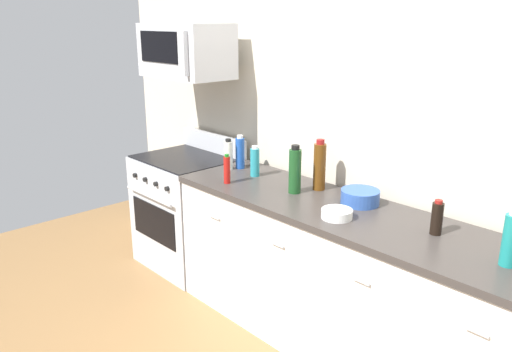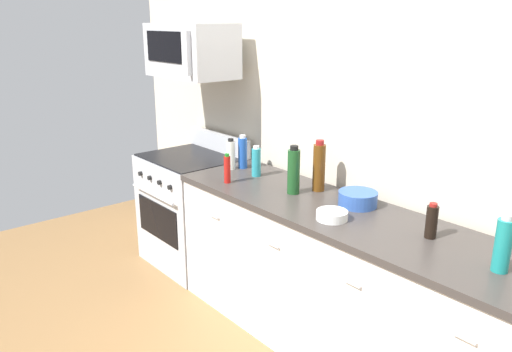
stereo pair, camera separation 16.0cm
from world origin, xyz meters
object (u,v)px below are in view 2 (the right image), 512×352
(bottle_dish_soap, at_px, (256,162))
(bottle_sparkling_teal, at_px, (503,245))
(bottle_wine_amber, at_px, (319,167))
(bottle_soda_blue, at_px, (243,152))
(bowl_white_ceramic, at_px, (332,215))
(bowl_blue_mixing, at_px, (358,198))
(bottle_wine_green, at_px, (294,171))
(bottle_vinegar_white, at_px, (231,155))
(range_oven, at_px, (192,209))
(bottle_soy_sauce_dark, at_px, (432,221))
(bottle_hot_sauce_red, at_px, (227,169))
(microwave, at_px, (191,50))

(bottle_dish_soap, height_order, bottle_sparkling_teal, bottle_sparkling_teal)
(bottle_wine_amber, xyz_separation_m, bottle_soda_blue, (-0.72, -0.05, -0.04))
(bowl_white_ceramic, xyz_separation_m, bowl_blue_mixing, (-0.05, 0.28, 0.02))
(bottle_wine_green, xyz_separation_m, bowl_white_ceramic, (0.46, -0.15, -0.12))
(bottle_vinegar_white, bearing_deg, range_oven, -175.43)
(bottle_dish_soap, bearing_deg, bottle_soy_sauce_dark, -0.33)
(bottle_wine_green, height_order, bottle_soda_blue, bottle_wine_green)
(bottle_wine_green, xyz_separation_m, bottle_soy_sauce_dark, (0.94, 0.05, -0.06))
(bottle_wine_amber, height_order, bowl_white_ceramic, bottle_wine_amber)
(range_oven, relative_size, bottle_soda_blue, 4.28)
(bottle_soy_sauce_dark, relative_size, bottle_vinegar_white, 0.81)
(bottle_dish_soap, height_order, bottle_hot_sauce_red, bottle_dish_soap)
(bottle_wine_amber, bearing_deg, bottle_sparkling_teal, -8.85)
(bottle_dish_soap, distance_m, bottle_hot_sauce_red, 0.25)
(bottle_dish_soap, height_order, bowl_white_ceramic, bottle_dish_soap)
(bottle_dish_soap, bearing_deg, bottle_vinegar_white, -173.48)
(bottle_wine_amber, bearing_deg, bottle_vinegar_white, -170.05)
(range_oven, height_order, bottle_hot_sauce_red, bottle_hot_sauce_red)
(bottle_sparkling_teal, height_order, bottle_vinegar_white, bottle_sparkling_teal)
(bottle_sparkling_teal, height_order, bottle_wine_amber, bottle_wine_amber)
(range_oven, xyz_separation_m, bottle_wine_amber, (1.24, 0.17, 0.61))
(bottle_wine_green, relative_size, bottle_sparkling_teal, 1.17)
(range_oven, height_order, bottle_soda_blue, bottle_soda_blue)
(bottle_wine_green, relative_size, bowl_white_ceramic, 1.79)
(bottle_vinegar_white, bearing_deg, bottle_sparkling_teal, -1.86)
(bottle_sparkling_teal, relative_size, bowl_blue_mixing, 1.15)
(bottle_wine_green, xyz_separation_m, bottle_soda_blue, (-0.65, 0.11, -0.03))
(microwave, distance_m, bowl_white_ceramic, 1.83)
(bottle_sparkling_teal, distance_m, bottle_vinegar_white, 2.02)
(bottle_soda_blue, xyz_separation_m, bottle_vinegar_white, (-0.03, -0.08, -0.01))
(bottle_dish_soap, xyz_separation_m, bowl_blue_mixing, (0.84, 0.07, -0.06))
(range_oven, xyz_separation_m, bottle_wine_green, (1.18, 0.01, 0.60))
(bottle_hot_sauce_red, height_order, bottle_wine_amber, bottle_wine_amber)
(bottle_sparkling_teal, distance_m, bottle_soda_blue, 1.99)
(bottle_hot_sauce_red, distance_m, bottle_vinegar_white, 0.33)
(microwave, xyz_separation_m, bottle_sparkling_teal, (2.51, -0.07, -0.70))
(bottle_hot_sauce_red, distance_m, bowl_white_ceramic, 0.90)
(bottle_wine_green, bearing_deg, bowl_blue_mixing, 18.03)
(bottle_sparkling_teal, bearing_deg, bottle_dish_soap, 176.94)
(bottle_wine_green, distance_m, bottle_soda_blue, 0.66)
(bottle_wine_green, distance_m, bottle_wine_amber, 0.17)
(bottle_soy_sauce_dark, height_order, bottle_sparkling_teal, bottle_sparkling_teal)
(microwave, height_order, bowl_blue_mixing, microwave)
(bottle_wine_green, height_order, bottle_wine_amber, bottle_wine_amber)
(bottle_wine_green, bearing_deg, bottle_sparkling_teal, -1.52)
(bottle_vinegar_white, relative_size, bowl_white_ceramic, 1.32)
(bottle_wine_green, xyz_separation_m, bottle_dish_soap, (-0.43, 0.06, -0.04))
(bottle_dish_soap, xyz_separation_m, bowl_white_ceramic, (0.89, -0.21, -0.08))
(bowl_white_ceramic, distance_m, bowl_blue_mixing, 0.28)
(bowl_white_ceramic, relative_size, bowl_blue_mixing, 0.76)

